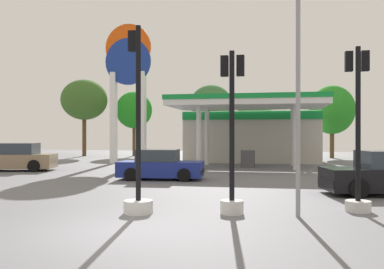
{
  "coord_description": "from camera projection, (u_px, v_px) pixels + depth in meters",
  "views": [
    {
      "loc": [
        3.56,
        -8.97,
        2.18
      ],
      "look_at": [
        -0.34,
        11.48,
        2.15
      ],
      "focal_mm": 40.0,
      "sensor_mm": 36.0,
      "label": 1
    }
  ],
  "objects": [
    {
      "name": "corner_streetlamp",
      "position": [
        299.0,
        69.0,
        11.0
      ],
      "size": [
        0.24,
        1.48,
        6.35
      ],
      "color": "gray",
      "rests_on": "ground"
    },
    {
      "name": "gas_station",
      "position": [
        252.0,
        133.0,
        33.5
      ],
      "size": [
        10.17,
        12.86,
        4.58
      ],
      "color": "beige",
      "rests_on": "ground"
    },
    {
      "name": "traffic_signal_1",
      "position": [
        138.0,
        166.0,
        11.75
      ],
      "size": [
        0.8,
        0.8,
        5.16
      ],
      "color": "silver",
      "rests_on": "ground"
    },
    {
      "name": "station_pole_sign",
      "position": [
        128.0,
        77.0,
        31.43
      ],
      "size": [
        3.45,
        0.56,
        10.28
      ],
      "color": "white",
      "rests_on": "ground"
    },
    {
      "name": "tree_4",
      "position": [
        332.0,
        110.0,
        38.68
      ],
      "size": [
        4.08,
        4.08,
        6.58
      ],
      "color": "brown",
      "rests_on": "ground"
    },
    {
      "name": "car_0",
      "position": [
        160.0,
        166.0,
        20.44
      ],
      "size": [
        4.12,
        2.04,
        1.44
      ],
      "color": "black",
      "rests_on": "ground"
    },
    {
      "name": "tree_2",
      "position": [
        211.0,
        104.0,
        40.14
      ],
      "size": [
        3.9,
        3.9,
        6.8
      ],
      "color": "brown",
      "rests_on": "ground"
    },
    {
      "name": "car_2",
      "position": [
        15.0,
        158.0,
        25.34
      ],
      "size": [
        4.89,
        2.9,
        1.64
      ],
      "color": "black",
      "rests_on": "ground"
    },
    {
      "name": "tree_3",
      "position": [
        255.0,
        111.0,
        39.94
      ],
      "size": [
        3.01,
        3.01,
        5.94
      ],
      "color": "brown",
      "rests_on": "ground"
    },
    {
      "name": "tree_0",
      "position": [
        84.0,
        100.0,
        42.11
      ],
      "size": [
        4.54,
        4.54,
        7.55
      ],
      "color": "brown",
      "rests_on": "ground"
    },
    {
      "name": "ground_plane",
      "position": [
        110.0,
        232.0,
        9.49
      ],
      "size": [
        90.0,
        90.0,
        0.0
      ],
      "primitive_type": "plane",
      "color": "slate",
      "rests_on": "ground"
    },
    {
      "name": "tree_1",
      "position": [
        134.0,
        110.0,
        42.22
      ],
      "size": [
        3.57,
        3.57,
        6.37
      ],
      "color": "brown",
      "rests_on": "ground"
    },
    {
      "name": "traffic_signal_2",
      "position": [
        358.0,
        151.0,
        12.01
      ],
      "size": [
        0.7,
        0.71,
        4.63
      ],
      "color": "silver",
      "rests_on": "ground"
    },
    {
      "name": "traffic_signal_0",
      "position": [
        232.0,
        153.0,
        11.69
      ],
      "size": [
        0.65,
        0.67,
        4.45
      ],
      "color": "silver",
      "rests_on": "ground"
    }
  ]
}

